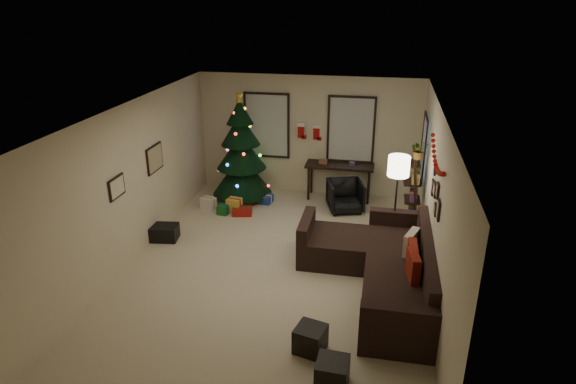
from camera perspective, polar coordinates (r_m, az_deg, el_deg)
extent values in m
plane|color=beige|center=(8.57, -1.45, -8.59)|extent=(7.00, 7.00, 0.00)
plane|color=white|center=(7.55, -1.64, 9.29)|extent=(7.00, 7.00, 0.00)
plane|color=beige|center=(11.22, 2.37, 6.50)|extent=(5.00, 0.00, 5.00)
plane|color=beige|center=(5.04, -10.52, -15.30)|extent=(5.00, 0.00, 5.00)
plane|color=beige|center=(8.82, -17.60, 0.99)|extent=(0.00, 7.00, 7.00)
plane|color=beige|center=(7.84, 16.60, -1.56)|extent=(0.00, 7.00, 7.00)
cube|color=#728CB2|center=(11.32, -2.44, 7.68)|extent=(0.94, 0.02, 1.35)
cube|color=beige|center=(11.32, -2.44, 7.68)|extent=(0.94, 0.03, 1.35)
cube|color=#728CB2|center=(11.04, 7.27, 7.15)|extent=(0.94, 0.02, 1.35)
cube|color=beige|center=(11.04, 7.27, 7.15)|extent=(0.94, 0.03, 1.35)
cube|color=#728CB2|center=(10.18, 15.44, 4.93)|extent=(0.05, 0.27, 1.17)
cube|color=beige|center=(10.18, 15.44, 4.93)|extent=(0.05, 0.45, 1.17)
cylinder|color=black|center=(11.27, -5.25, 0.02)|extent=(0.10, 0.10, 0.29)
cone|color=black|center=(11.11, -5.33, 2.12)|extent=(1.33, 1.33, 0.93)
cone|color=black|center=(10.94, -5.43, 4.75)|extent=(1.09, 1.09, 0.78)
cone|color=black|center=(10.81, -5.52, 7.22)|extent=(0.86, 0.86, 0.68)
cone|color=black|center=(10.71, -5.60, 9.23)|extent=(0.58, 0.58, 0.54)
cylinder|color=maroon|center=(11.32, -5.23, -0.57)|extent=(1.07, 1.07, 0.04)
cube|color=#14591E|center=(10.53, -7.47, -2.01)|extent=(0.22, 0.22, 0.20)
cube|color=gold|center=(10.58, -6.21, -1.52)|extent=(0.28, 0.25, 0.30)
cube|color=navy|center=(11.00, -2.54, -0.80)|extent=(0.25, 0.30, 0.18)
cube|color=maroon|center=(10.47, -5.30, -2.20)|extent=(0.40, 0.30, 0.15)
cube|color=silver|center=(10.82, -9.16, -1.28)|extent=(0.30, 0.22, 0.25)
cube|color=black|center=(7.95, 12.53, -9.85)|extent=(1.03, 2.74, 0.48)
cube|color=black|center=(7.74, 15.90, -7.08)|extent=(0.20, 2.74, 0.46)
cube|color=black|center=(6.65, 12.75, -15.51)|extent=(1.03, 0.20, 0.75)
cube|color=black|center=(9.17, 12.52, -4.29)|extent=(1.03, 0.20, 0.75)
cube|color=black|center=(8.70, 5.86, -6.39)|extent=(0.97, 1.03, 0.48)
cube|color=black|center=(8.69, 2.10, -5.27)|extent=(0.18, 1.03, 0.75)
cube|color=maroon|center=(7.51, 14.19, -8.50)|extent=(0.20, 0.49, 0.48)
cube|color=maroon|center=(7.77, 14.11, -7.36)|extent=(0.13, 0.47, 0.47)
cube|color=beige|center=(8.17, 13.99, -5.89)|extent=(0.27, 0.46, 0.44)
cube|color=black|center=(6.73, 2.59, -16.56)|extent=(0.45, 0.45, 0.35)
cube|color=black|center=(6.27, 5.12, -20.09)|extent=(0.40, 0.40, 0.36)
cube|color=black|center=(11.04, 5.99, 3.05)|extent=(1.51, 0.54, 0.05)
cylinder|color=black|center=(11.05, 2.38, 0.92)|extent=(0.05, 0.05, 0.75)
cylinder|color=black|center=(11.45, 2.71, 1.69)|extent=(0.05, 0.05, 0.75)
cylinder|color=black|center=(10.95, 9.24, 0.42)|extent=(0.05, 0.05, 0.75)
cylinder|color=black|center=(11.35, 9.34, 1.22)|extent=(0.05, 0.05, 0.75)
imported|color=black|center=(10.58, 6.61, -0.46)|extent=(0.80, 0.77, 0.67)
cube|color=black|center=(9.48, 14.46, -0.64)|extent=(0.05, 0.05, 1.64)
cube|color=black|center=(9.89, 14.36, 0.33)|extent=(0.05, 0.05, 1.64)
cube|color=black|center=(9.88, 13.96, -2.81)|extent=(0.30, 0.45, 0.03)
cube|color=black|center=(9.73, 14.15, -0.87)|extent=(0.30, 0.45, 0.03)
cube|color=black|center=(9.60, 14.35, 1.12)|extent=(0.30, 0.45, 0.03)
cube|color=black|center=(9.48, 14.56, 3.17)|extent=(0.30, 0.45, 0.03)
imported|color=#4C4C4C|center=(9.18, 14.90, 5.06)|extent=(0.52, 0.49, 0.46)
cylinder|color=black|center=(9.32, 11.84, -6.27)|extent=(0.31, 0.31, 0.03)
cylinder|color=black|center=(8.99, 12.22, -2.00)|extent=(0.03, 0.03, 1.49)
cylinder|color=white|center=(8.69, 12.65, 2.94)|extent=(0.37, 0.37, 0.35)
cube|color=black|center=(9.50, -15.13, 3.76)|extent=(0.04, 0.60, 0.50)
cube|color=tan|center=(9.50, -15.13, 3.76)|extent=(0.01, 0.54, 0.45)
cube|color=black|center=(8.36, -19.15, 0.53)|extent=(0.04, 0.45, 0.35)
cube|color=beige|center=(8.36, -19.15, 0.53)|extent=(0.01, 0.41, 0.31)
cube|color=black|center=(7.21, 16.97, -1.98)|extent=(0.03, 0.22, 0.28)
cube|color=black|center=(7.48, 16.88, 0.15)|extent=(0.03, 0.18, 0.22)
cube|color=black|center=(7.59, 16.63, -1.95)|extent=(0.03, 0.20, 0.16)
cube|color=black|center=(7.85, 16.58, 0.28)|extent=(0.03, 0.26, 0.20)
cube|color=black|center=(8.21, 16.32, 0.53)|extent=(0.03, 0.18, 0.24)
cube|color=black|center=(8.11, 16.55, 2.50)|extent=(0.03, 0.16, 0.16)
cube|color=#990F0C|center=(11.08, 1.50, 7.01)|extent=(0.14, 0.04, 0.30)
cube|color=white|center=(11.04, 1.51, 7.76)|extent=(0.16, 0.05, 0.08)
cube|color=#990F0C|center=(11.11, 1.85, 6.35)|extent=(0.10, 0.04, 0.08)
cube|color=#990F0C|center=(11.17, 3.29, 6.82)|extent=(0.14, 0.04, 0.30)
cube|color=white|center=(11.13, 3.31, 7.57)|extent=(0.16, 0.05, 0.08)
cube|color=#990F0C|center=(11.20, 3.63, 6.16)|extent=(0.10, 0.04, 0.08)
cube|color=black|center=(9.68, -14.27, -4.54)|extent=(0.62, 0.45, 0.28)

